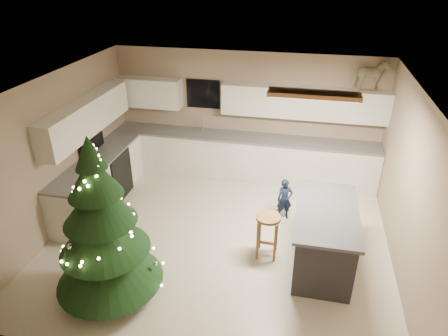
{
  "coord_description": "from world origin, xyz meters",
  "views": [
    {
      "loc": [
        1.22,
        -5.28,
        4.17
      ],
      "look_at": [
        0.0,
        0.35,
        1.15
      ],
      "focal_mm": 32.0,
      "sensor_mm": 36.0,
      "label": 1
    }
  ],
  "objects_px": {
    "bar_stool": "(268,226)",
    "rocking_horse": "(370,76)",
    "christmas_tree": "(103,235)",
    "toddler": "(285,199)",
    "island": "(323,237)"
  },
  "relations": [
    {
      "from": "christmas_tree",
      "to": "toddler",
      "type": "relative_size",
      "value": 3.09
    },
    {
      "from": "bar_stool",
      "to": "christmas_tree",
      "type": "xyz_separation_m",
      "value": [
        -2.03,
        -1.25,
        0.43
      ]
    },
    {
      "from": "island",
      "to": "rocking_horse",
      "type": "height_order",
      "value": "rocking_horse"
    },
    {
      "from": "rocking_horse",
      "to": "toddler",
      "type": "bearing_deg",
      "value": 123.07
    },
    {
      "from": "christmas_tree",
      "to": "toddler",
      "type": "bearing_deg",
      "value": 46.54
    },
    {
      "from": "island",
      "to": "rocking_horse",
      "type": "xyz_separation_m",
      "value": [
        0.64,
        2.59,
        1.81
      ]
    },
    {
      "from": "christmas_tree",
      "to": "island",
      "type": "bearing_deg",
      "value": 23.41
    },
    {
      "from": "island",
      "to": "bar_stool",
      "type": "height_order",
      "value": "island"
    },
    {
      "from": "bar_stool",
      "to": "toddler",
      "type": "distance_m",
      "value": 1.11
    },
    {
      "from": "island",
      "to": "christmas_tree",
      "type": "distance_m",
      "value": 3.16
    },
    {
      "from": "rocking_horse",
      "to": "christmas_tree",
      "type": "bearing_deg",
      "value": 121.52
    },
    {
      "from": "island",
      "to": "rocking_horse",
      "type": "relative_size",
      "value": 2.46
    },
    {
      "from": "bar_stool",
      "to": "rocking_horse",
      "type": "relative_size",
      "value": 1.05
    },
    {
      "from": "toddler",
      "to": "rocking_horse",
      "type": "xyz_separation_m",
      "value": [
        1.3,
        1.5,
        1.9
      ]
    },
    {
      "from": "bar_stool",
      "to": "christmas_tree",
      "type": "distance_m",
      "value": 2.42
    }
  ]
}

